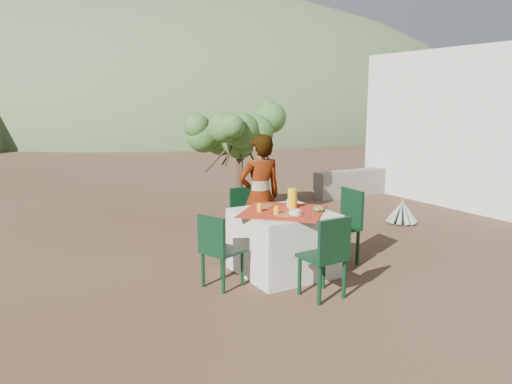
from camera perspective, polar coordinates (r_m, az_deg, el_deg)
ground at (r=6.45m, az=8.75°, el=-8.18°), size 160.00×160.00×0.00m
table at (r=6.00m, az=3.12°, el=-5.71°), size 1.30×1.30×0.76m
chair_far at (r=6.83m, az=-1.09°, el=-2.78°), size 0.43×0.43×0.87m
chair_near at (r=5.24m, az=8.12°, el=-7.00°), size 0.43×0.43×0.88m
chair_left at (r=5.50m, az=-4.37°, el=-6.38°), size 0.49×0.49×0.83m
chair_right at (r=6.43m, az=10.02°, el=-3.44°), size 0.46×0.46×0.94m
person at (r=6.51m, az=0.45°, el=-0.50°), size 0.62×0.44×1.62m
shrub_tree at (r=8.51m, az=-1.74°, el=6.15°), size 1.51×1.48×1.77m
agave at (r=8.72m, az=16.34°, el=-2.25°), size 0.53×0.51×0.55m
guesthouse at (r=11.51m, az=25.64°, el=6.79°), size 3.20×4.20×3.00m
stone_wall at (r=11.18m, az=12.47°, el=1.17°), size 2.60×0.35×0.55m
hill_near_right at (r=43.78m, az=-8.54°, el=7.84°), size 48.00×48.00×20.00m
hill_far_right at (r=59.95m, az=2.42°, el=8.68°), size 36.00×36.00×14.00m
plate_far at (r=6.12m, az=0.99°, el=-1.62°), size 0.20×0.20×0.01m
plate_near at (r=5.70m, az=3.61°, el=-2.55°), size 0.26×0.26×0.01m
glass_far at (r=5.84m, az=0.39°, el=-1.80°), size 0.06×0.06×0.10m
glass_near at (r=5.69m, az=2.35°, el=-2.12°), size 0.06×0.06×0.10m
juice_pitcher at (r=6.04m, az=4.16°, el=-0.72°), size 0.11×0.11×0.24m
bowl_plate at (r=5.68m, az=4.46°, el=-2.62°), size 0.20×0.20×0.01m
white_bowl at (r=5.68m, az=4.47°, el=-2.32°), size 0.14×0.14×0.05m
jar_left at (r=6.16m, az=4.46°, el=-1.15°), size 0.06×0.06×0.10m
jar_right at (r=6.21m, az=3.93°, el=-1.11°), size 0.06×0.06×0.09m
napkin_holder at (r=6.12m, az=3.90°, el=-1.25°), size 0.08×0.06×0.09m
fruit_cluster at (r=5.90m, az=7.16°, el=-1.92°), size 0.12×0.11×0.06m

